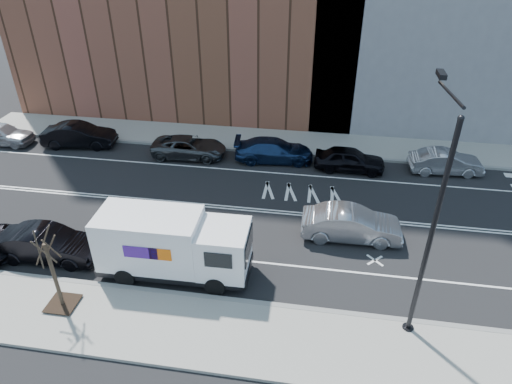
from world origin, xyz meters
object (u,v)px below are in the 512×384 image
(fedex_van, at_px, (172,245))
(far_parked_a, at_px, (1,134))
(far_parked_b, at_px, (79,135))
(driving_sedan, at_px, (351,224))

(fedex_van, bearing_deg, far_parked_a, 144.55)
(far_parked_b, distance_m, driving_sedan, 19.99)
(fedex_van, xyz_separation_m, far_parked_b, (-10.56, 11.61, -0.80))
(far_parked_b, height_order, driving_sedan, driving_sedan)
(far_parked_b, bearing_deg, far_parked_a, 88.24)
(far_parked_a, bearing_deg, fedex_van, -124.49)
(fedex_van, distance_m, far_parked_a, 19.62)
(far_parked_b, bearing_deg, driving_sedan, -119.52)
(far_parked_a, relative_size, driving_sedan, 0.90)
(driving_sedan, bearing_deg, fedex_van, 115.09)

